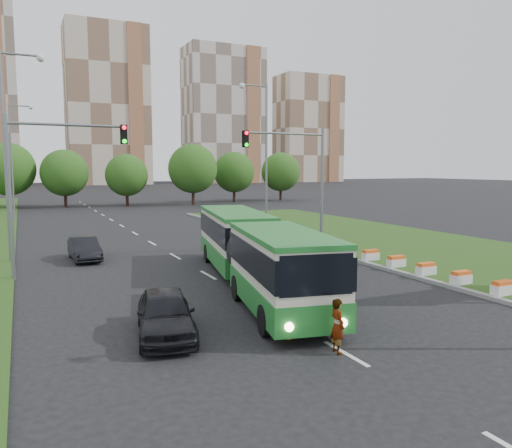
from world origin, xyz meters
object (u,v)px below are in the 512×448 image
traffic_mast_left (45,170)px  articulated_bus (249,250)px  shopping_trolley (290,330)px  car_left_far (84,249)px  pedestrian (337,326)px  car_left_near (165,313)px  traffic_mast_median (301,170)px

traffic_mast_left → articulated_bus: size_ratio=0.48×
traffic_mast_left → shopping_trolley: bearing=-63.6°
car_left_far → pedestrian: pedestrian is taller
traffic_mast_left → shopping_trolley: (6.52, -13.11, -5.07)m
car_left_near → articulated_bus: bearing=55.3°
car_left_near → car_left_far: (-0.81, 15.28, -0.08)m
articulated_bus → car_left_near: 7.44m
traffic_mast_median → car_left_near: (-12.20, -12.20, -4.59)m
traffic_mast_left → car_left_far: (2.15, 4.08, -4.67)m
pedestrian → shopping_trolley: 1.92m
car_left_far → shopping_trolley: (4.38, -17.19, -0.40)m
traffic_mast_left → car_left_near: size_ratio=1.79×
traffic_mast_median → car_left_far: (-13.01, 3.08, -4.67)m
traffic_mast_median → shopping_trolley: bearing=-121.5°
traffic_mast_median → articulated_bus: 10.53m
pedestrian → shopping_trolley: (-0.66, 1.72, -0.55)m
traffic_mast_median → shopping_trolley: traffic_mast_median is taller
traffic_mast_median → car_left_near: size_ratio=1.79×
traffic_mast_left → car_left_far: bearing=62.3°
traffic_mast_left → car_left_near: bearing=-75.2°
articulated_bus → shopping_trolley: (-1.76, -7.02, -1.41)m
traffic_mast_median → traffic_mast_left: same height
car_left_near → pedestrian: size_ratio=2.70×
car_left_near → pedestrian: pedestrian is taller
car_left_far → shopping_trolley: 17.75m
car_left_near → car_left_far: size_ratio=1.07×
car_left_near → pedestrian: bearing=-29.2°
traffic_mast_median → articulated_bus: bearing=-134.1°
articulated_bus → car_left_near: articulated_bus is taller
car_left_near → pedestrian: 5.58m
traffic_mast_left → articulated_bus: (8.28, -6.09, -3.66)m
car_left_near → car_left_far: 15.30m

